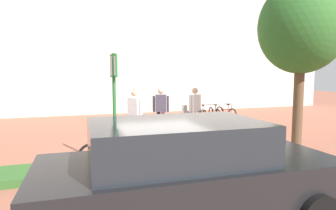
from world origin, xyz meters
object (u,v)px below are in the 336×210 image
object	(u,v)px
tree_sidewalk	(302,28)
bike_at_sign	(112,153)
car_black_suv	(186,174)
bollard_steel	(185,116)
person_suited_dark	(161,108)
person_shirt_blue	(195,108)
bike_rack_cluster	(208,113)
parking_sign_post	(114,95)
person_shirt_white	(136,106)
person_casual_tan	(135,113)

from	to	relation	value
tree_sidewalk	bike_at_sign	distance (m)	6.21
car_black_suv	bollard_steel	bearing A→B (deg)	68.03
bike_at_sign	person_suited_dark	bearing A→B (deg)	56.07
person_suited_dark	person_shirt_blue	distance (m)	1.25
bike_rack_cluster	parking_sign_post	bearing A→B (deg)	-132.30
person_shirt_white	car_black_suv	xyz separation A→B (m)	(-0.81, -7.07, -0.23)
parking_sign_post	person_casual_tan	bearing A→B (deg)	67.98
bike_rack_cluster	person_casual_tan	xyz separation A→B (m)	(-4.28, -3.33, 0.64)
bike_rack_cluster	person_suited_dark	distance (m)	3.93
parking_sign_post	person_casual_tan	world-z (taller)	parking_sign_post
bike_at_sign	car_black_suv	distance (m)	3.08
tree_sidewalk	car_black_suv	world-z (taller)	tree_sidewalk
parking_sign_post	person_casual_tan	distance (m)	2.77
parking_sign_post	bollard_steel	world-z (taller)	parking_sign_post
bike_at_sign	person_casual_tan	bearing A→B (deg)	65.69
person_suited_dark	person_casual_tan	bearing A→B (deg)	-139.94
parking_sign_post	person_shirt_blue	bearing A→B (deg)	42.51
tree_sidewalk	person_shirt_white	world-z (taller)	tree_sidewalk
tree_sidewalk	person_shirt_blue	world-z (taller)	tree_sidewalk
person_shirt_white	person_shirt_blue	world-z (taller)	same
tree_sidewalk	parking_sign_post	distance (m)	5.58
person_casual_tan	person_shirt_blue	bearing A→B (deg)	14.73
tree_sidewalk	car_black_suv	size ratio (longest dim) A/B	1.12
bike_at_sign	person_shirt_blue	world-z (taller)	person_shirt_blue
tree_sidewalk	person_casual_tan	xyz separation A→B (m)	(-4.29, 2.41, -2.53)
person_suited_dark	bike_rack_cluster	bearing A→B (deg)	37.02
bike_rack_cluster	person_suited_dark	xyz separation A→B (m)	(-3.09, -2.33, 0.64)
bike_at_sign	car_black_suv	xyz separation A→B (m)	(0.67, -2.97, 0.41)
bike_at_sign	car_black_suv	world-z (taller)	car_black_suv
person_shirt_blue	tree_sidewalk	bearing A→B (deg)	-57.81
person_suited_dark	parking_sign_post	bearing A→B (deg)	-122.22
car_black_suv	person_shirt_white	bearing A→B (deg)	83.48
bollard_steel	person_casual_tan	size ratio (longest dim) A/B	0.52
parking_sign_post	bike_rack_cluster	distance (m)	7.97
parking_sign_post	bike_rack_cluster	bearing A→B (deg)	47.70
bike_at_sign	person_casual_tan	distance (m)	2.63
person_shirt_white	car_black_suv	distance (m)	7.12
bollard_steel	parking_sign_post	bearing A→B (deg)	-127.80
bike_rack_cluster	bollard_steel	world-z (taller)	bollard_steel
car_black_suv	bike_at_sign	bearing A→B (deg)	102.64
bike_rack_cluster	bollard_steel	xyz separation A→B (m)	(-1.62, -1.08, 0.10)
tree_sidewalk	person_suited_dark	xyz separation A→B (m)	(-3.10, 3.40, -2.53)
person_shirt_white	person_casual_tan	xyz separation A→B (m)	(-0.42, -1.77, 0.00)
parking_sign_post	person_suited_dark	bearing A→B (deg)	57.78
bike_at_sign	person_casual_tan	size ratio (longest dim) A/B	0.96
tree_sidewalk	person_shirt_blue	xyz separation A→B (m)	(-1.91, 3.03, -2.53)
person_casual_tan	person_suited_dark	size ratio (longest dim) A/B	1.00
parking_sign_post	car_black_suv	world-z (taller)	parking_sign_post
person_casual_tan	person_suited_dark	xyz separation A→B (m)	(1.19, 1.00, 0.00)
tree_sidewalk	person_shirt_white	size ratio (longest dim) A/B	2.83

